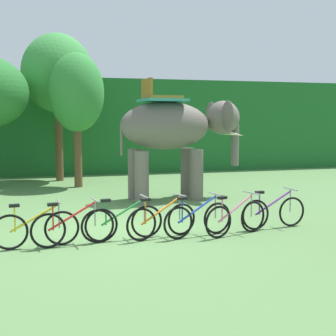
{
  "coord_description": "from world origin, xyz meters",
  "views": [
    {
      "loc": [
        -1.77,
        -10.34,
        2.55
      ],
      "look_at": [
        1.38,
        1.0,
        1.3
      ],
      "focal_mm": 49.3,
      "sensor_mm": 36.0,
      "label": 1
    }
  ],
  "objects_px": {
    "bike_pink": "(236,218)",
    "tree_far_right": "(77,93)",
    "bike_green": "(124,222)",
    "elephant": "(175,130)",
    "bike_yellow": "(36,229)",
    "tree_center": "(57,74)",
    "bike_red": "(73,227)",
    "bike_orange": "(162,220)",
    "bike_blue": "(198,219)",
    "bike_purple": "(274,212)"
  },
  "relations": [
    {
      "from": "elephant",
      "to": "bike_pink",
      "type": "height_order",
      "value": "elephant"
    },
    {
      "from": "bike_yellow",
      "to": "bike_orange",
      "type": "height_order",
      "value": "same"
    },
    {
      "from": "bike_yellow",
      "to": "bike_green",
      "type": "bearing_deg",
      "value": 3.65
    },
    {
      "from": "tree_center",
      "to": "elephant",
      "type": "relative_size",
      "value": 1.43
    },
    {
      "from": "tree_center",
      "to": "bike_yellow",
      "type": "xyz_separation_m",
      "value": [
        -0.88,
        -10.22,
        -4.0
      ]
    },
    {
      "from": "bike_yellow",
      "to": "bike_orange",
      "type": "xyz_separation_m",
      "value": [
        2.6,
        0.04,
        0.0
      ]
    },
    {
      "from": "bike_green",
      "to": "bike_blue",
      "type": "distance_m",
      "value": 1.6
    },
    {
      "from": "bike_pink",
      "to": "bike_purple",
      "type": "height_order",
      "value": "same"
    },
    {
      "from": "bike_orange",
      "to": "bike_blue",
      "type": "height_order",
      "value": "same"
    },
    {
      "from": "elephant",
      "to": "bike_orange",
      "type": "height_order",
      "value": "elephant"
    },
    {
      "from": "bike_red",
      "to": "bike_blue",
      "type": "distance_m",
      "value": 2.67
    },
    {
      "from": "bike_pink",
      "to": "tree_far_right",
      "type": "bearing_deg",
      "value": 108.32
    },
    {
      "from": "bike_red",
      "to": "bike_blue",
      "type": "height_order",
      "value": "same"
    },
    {
      "from": "bike_green",
      "to": "tree_far_right",
      "type": "bearing_deg",
      "value": 92.24
    },
    {
      "from": "elephant",
      "to": "bike_red",
      "type": "bearing_deg",
      "value": -126.94
    },
    {
      "from": "bike_yellow",
      "to": "tree_center",
      "type": "bearing_deg",
      "value": 85.09
    },
    {
      "from": "bike_yellow",
      "to": "bike_purple",
      "type": "height_order",
      "value": "same"
    },
    {
      "from": "bike_red",
      "to": "bike_green",
      "type": "distance_m",
      "value": 1.08
    },
    {
      "from": "elephant",
      "to": "bike_orange",
      "type": "distance_m",
      "value": 5.24
    },
    {
      "from": "tree_far_right",
      "to": "bike_orange",
      "type": "distance_m",
      "value": 8.77
    },
    {
      "from": "elephant",
      "to": "bike_blue",
      "type": "relative_size",
      "value": 2.5
    },
    {
      "from": "tree_far_right",
      "to": "bike_pink",
      "type": "bearing_deg",
      "value": -71.68
    },
    {
      "from": "bike_green",
      "to": "bike_red",
      "type": "bearing_deg",
      "value": -171.6
    },
    {
      "from": "bike_red",
      "to": "bike_pink",
      "type": "bearing_deg",
      "value": -1.77
    },
    {
      "from": "elephant",
      "to": "tree_center",
      "type": "bearing_deg",
      "value": 121.36
    },
    {
      "from": "tree_far_right",
      "to": "bike_pink",
      "type": "distance_m",
      "value": 9.3
    },
    {
      "from": "bike_purple",
      "to": "bike_green",
      "type": "bearing_deg",
      "value": -178.28
    },
    {
      "from": "tree_far_right",
      "to": "bike_yellow",
      "type": "bearing_deg",
      "value": -100.27
    },
    {
      "from": "bike_orange",
      "to": "bike_yellow",
      "type": "bearing_deg",
      "value": -179.01
    },
    {
      "from": "bike_purple",
      "to": "elephant",
      "type": "bearing_deg",
      "value": 103.82
    },
    {
      "from": "elephant",
      "to": "bike_blue",
      "type": "distance_m",
      "value": 5.12
    },
    {
      "from": "bike_orange",
      "to": "bike_purple",
      "type": "distance_m",
      "value": 2.77
    },
    {
      "from": "bike_purple",
      "to": "bike_pink",
      "type": "bearing_deg",
      "value": -161.61
    },
    {
      "from": "tree_center",
      "to": "bike_purple",
      "type": "xyz_separation_m",
      "value": [
        4.48,
        -10.0,
        -4.0
      ]
    },
    {
      "from": "tree_far_right",
      "to": "tree_center",
      "type": "bearing_deg",
      "value": 106.27
    },
    {
      "from": "bike_orange",
      "to": "bike_green",
      "type": "bearing_deg",
      "value": 175.06
    },
    {
      "from": "bike_pink",
      "to": "bike_purple",
      "type": "bearing_deg",
      "value": 18.39
    },
    {
      "from": "tree_center",
      "to": "bike_pink",
      "type": "xyz_separation_m",
      "value": [
        3.36,
        -10.38,
        -4.0
      ]
    },
    {
      "from": "tree_far_right",
      "to": "bike_pink",
      "type": "relative_size",
      "value": 3.04
    },
    {
      "from": "bike_orange",
      "to": "bike_pink",
      "type": "height_order",
      "value": "same"
    },
    {
      "from": "bike_red",
      "to": "bike_yellow",
      "type": "bearing_deg",
      "value": 176.5
    },
    {
      "from": "bike_yellow",
      "to": "bike_purple",
      "type": "bearing_deg",
      "value": 2.36
    },
    {
      "from": "tree_far_right",
      "to": "bike_green",
      "type": "bearing_deg",
      "value": -87.76
    },
    {
      "from": "bike_yellow",
      "to": "tree_far_right",
      "type": "bearing_deg",
      "value": 79.73
    },
    {
      "from": "tree_far_right",
      "to": "bike_purple",
      "type": "relative_size",
      "value": 2.93
    },
    {
      "from": "tree_center",
      "to": "elephant",
      "type": "xyz_separation_m",
      "value": [
        3.39,
        -5.56,
        -2.18
      ]
    },
    {
      "from": "tree_far_right",
      "to": "bike_red",
      "type": "xyz_separation_m",
      "value": [
        -0.76,
        -8.21,
        -3.11
      ]
    },
    {
      "from": "bike_yellow",
      "to": "bike_red",
      "type": "bearing_deg",
      "value": -3.5
    },
    {
      "from": "bike_red",
      "to": "bike_blue",
      "type": "xyz_separation_m",
      "value": [
        2.67,
        0.01,
        0.0
      ]
    },
    {
      "from": "bike_green",
      "to": "bike_purple",
      "type": "height_order",
      "value": "same"
    }
  ]
}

